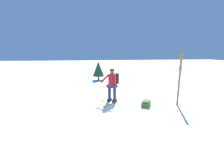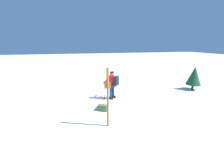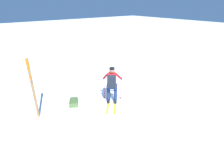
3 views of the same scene
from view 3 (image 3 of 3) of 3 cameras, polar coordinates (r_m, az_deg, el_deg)
ground_plane at (r=7.78m, az=-0.18°, el=-6.69°), size 80.00×80.00×0.00m
skier at (r=7.47m, az=-0.02°, el=0.22°), size 1.52×1.64×1.65m
dropped_backpack at (r=7.88m, az=-12.37°, el=-5.84°), size 0.59×0.65×0.26m
trail_marker at (r=6.95m, az=-24.64°, el=-0.21°), size 0.10×0.24×2.38m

